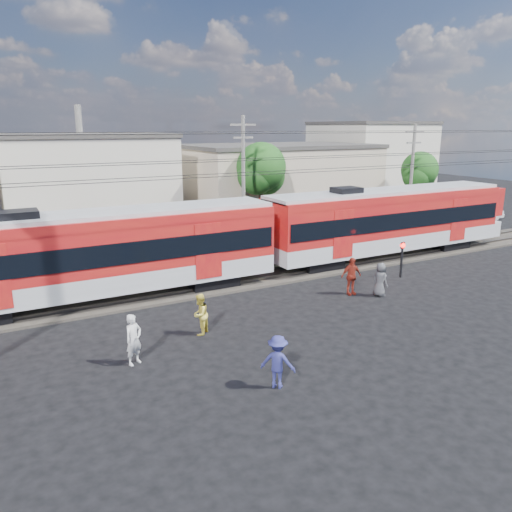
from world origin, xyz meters
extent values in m
plane|color=black|center=(0.00, 0.00, 0.00)|extent=(120.00, 120.00, 0.00)
cube|color=#2D2823|center=(0.00, 8.00, 0.06)|extent=(70.00, 3.40, 0.12)
cube|color=#59544C|center=(0.00, 7.25, 0.18)|extent=(70.00, 0.12, 0.12)
cube|color=#59544C|center=(0.00, 8.75, 0.18)|extent=(70.00, 0.12, 0.12)
cube|color=black|center=(0.46, 8.00, 0.35)|extent=(2.40, 2.20, 0.70)
cube|color=#A1A4A9|center=(-4.66, 8.00, 1.15)|extent=(16.00, 3.00, 0.90)
cube|color=maroon|center=(-4.66, 8.00, 2.80)|extent=(16.00, 3.00, 2.40)
cube|color=black|center=(-4.66, 8.00, 2.55)|extent=(15.68, 3.08, 0.95)
cube|color=#A1A4A9|center=(-4.66, 8.00, 4.05)|extent=(16.00, 2.60, 0.25)
cube|color=black|center=(7.02, 8.00, 0.35)|extent=(2.40, 2.20, 0.70)
cube|color=black|center=(17.26, 8.00, 0.35)|extent=(2.40, 2.20, 0.70)
cube|color=#A1A4A9|center=(12.14, 8.00, 1.15)|extent=(16.00, 3.00, 0.90)
cube|color=maroon|center=(12.14, 8.00, 2.80)|extent=(16.00, 3.00, 2.40)
cube|color=black|center=(12.14, 8.00, 2.55)|extent=(15.68, 3.08, 0.95)
cube|color=#A1A4A9|center=(12.14, 8.00, 4.05)|extent=(16.00, 2.60, 0.25)
cube|color=maroon|center=(20.49, 8.00, 2.10)|extent=(0.70, 2.90, 2.80)
cylinder|color=black|center=(0.00, 7.30, 5.50)|extent=(70.00, 0.03, 0.03)
cylinder|color=black|center=(0.00, 8.70, 5.50)|extent=(70.00, 0.03, 0.03)
cylinder|color=black|center=(0.00, 7.30, 6.20)|extent=(70.00, 0.03, 0.03)
cylinder|color=black|center=(0.00, 8.70, 6.20)|extent=(70.00, 0.03, 0.03)
cylinder|color=black|center=(0.00, 4.50, 7.50)|extent=(70.00, 0.03, 0.03)
cylinder|color=black|center=(0.00, 11.50, 7.50)|extent=(70.00, 0.03, 0.03)
cube|color=beige|center=(-2.00, 27.00, 3.50)|extent=(12.00, 12.00, 7.00)
cube|color=#3F3D3A|center=(-2.00, 27.00, 7.15)|extent=(12.24, 12.24, 0.30)
cube|color=tan|center=(14.00, 24.00, 3.00)|extent=(16.00, 10.00, 6.00)
cube|color=#3F3D3A|center=(14.00, 24.00, 6.15)|extent=(16.32, 10.20, 0.30)
cube|color=beige|center=(28.00, 28.00, 4.00)|extent=(10.00, 10.00, 8.00)
cube|color=#3F3D3A|center=(28.00, 28.00, 8.15)|extent=(10.20, 10.20, 0.30)
cylinder|color=slate|center=(6.00, 15.00, 4.25)|extent=(0.24, 0.24, 8.50)
cube|color=slate|center=(6.00, 15.00, 7.90)|extent=(1.80, 0.12, 0.12)
cube|color=slate|center=(6.00, 15.00, 7.10)|extent=(1.40, 0.12, 0.12)
cylinder|color=slate|center=(20.00, 14.00, 4.00)|extent=(0.24, 0.24, 8.00)
cube|color=slate|center=(20.00, 14.00, 7.40)|extent=(1.80, 0.12, 0.12)
cube|color=slate|center=(20.00, 14.00, 6.60)|extent=(1.40, 0.12, 0.12)
cylinder|color=#382619|center=(9.00, 18.00, 1.96)|extent=(0.36, 0.36, 3.92)
sphere|color=#1E4E16|center=(9.00, 18.00, 4.90)|extent=(3.64, 3.64, 3.64)
sphere|color=#1E4E16|center=(9.60, 18.30, 4.20)|extent=(2.80, 2.80, 2.80)
cylinder|color=#382619|center=(24.00, 17.00, 1.68)|extent=(0.36, 0.36, 3.36)
sphere|color=#1E4E16|center=(24.00, 17.00, 4.20)|extent=(3.12, 3.12, 3.12)
sphere|color=#1E4E16|center=(24.60, 17.30, 3.60)|extent=(2.40, 2.40, 2.40)
imported|color=silver|center=(-5.17, 1.30, 0.88)|extent=(0.76, 0.66, 1.76)
imported|color=gold|center=(-2.28, 2.55, 0.81)|extent=(0.99, 0.98, 1.62)
imported|color=navy|center=(-1.74, -2.35, 0.84)|extent=(1.22, 1.21, 1.69)
imported|color=maroon|center=(5.84, 3.51, 0.91)|extent=(1.11, 0.55, 1.82)
imported|color=#47474B|center=(6.91, 2.68, 0.81)|extent=(0.60, 0.84, 1.62)
imported|color=silver|center=(21.81, 12.30, 0.73)|extent=(4.57, 2.74, 1.46)
imported|color=silver|center=(28.13, 13.67, 0.69)|extent=(4.24, 1.67, 1.37)
cylinder|color=black|center=(9.97, 4.45, 0.90)|extent=(0.12, 0.12, 1.79)
sphere|color=#FF140C|center=(9.97, 4.45, 1.74)|extent=(0.28, 0.28, 0.28)
cube|color=black|center=(9.97, 4.45, 1.74)|extent=(0.25, 0.06, 0.35)
camera|label=1|loc=(-8.94, -14.21, 7.77)|focal=35.00mm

